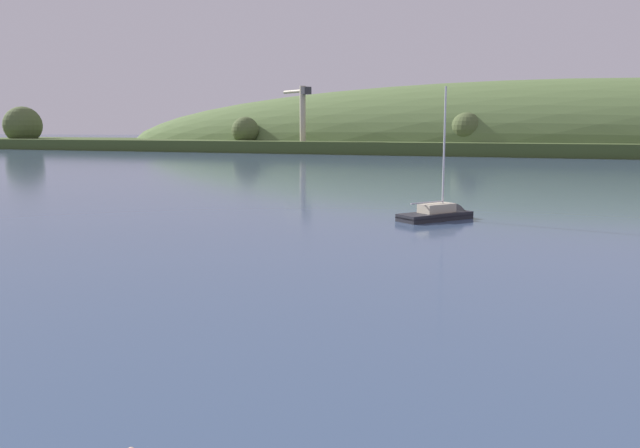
# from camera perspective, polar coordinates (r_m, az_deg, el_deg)

# --- Properties ---
(far_shoreline_hill) EXTENTS (413.00, 113.05, 46.86)m
(far_shoreline_hill) POSITION_cam_1_polar(r_m,az_deg,el_deg) (221.47, 19.00, 6.14)
(far_shoreline_hill) COLOR #3C4E24
(far_shoreline_hill) RESTS_ON ground
(dockside_crane) EXTENTS (11.42, 9.28, 20.87)m
(dockside_crane) POSITION_cam_1_polar(r_m,az_deg,el_deg) (203.11, -1.60, 9.18)
(dockside_crane) COLOR #4C4C51
(dockside_crane) RESTS_ON ground
(sailboat_near_mooring) EXTENTS (6.78, 7.27, 12.31)m
(sailboat_near_mooring) POSITION_cam_1_polar(r_m,az_deg,el_deg) (55.95, 10.93, 0.69)
(sailboat_near_mooring) COLOR #232328
(sailboat_near_mooring) RESTS_ON ground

